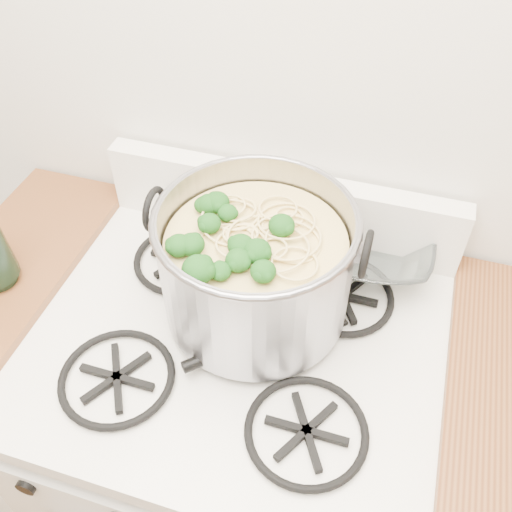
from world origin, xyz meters
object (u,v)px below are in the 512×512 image
object	(u,v)px
stock_pot	(256,266)
spatula	(310,315)
glass_bowl	(371,253)
gas_range	(241,451)

from	to	relation	value
stock_pot	spatula	size ratio (longest dim) A/B	1.23
spatula	glass_bowl	size ratio (longest dim) A/B	3.14
stock_pot	spatula	world-z (taller)	stock_pot
gas_range	spatula	world-z (taller)	spatula
gas_range	stock_pot	distance (m)	0.60
gas_range	glass_bowl	bearing A→B (deg)	52.06
spatula	glass_bowl	world-z (taller)	glass_bowl
gas_range	stock_pot	bearing A→B (deg)	76.41
gas_range	spatula	xyz separation A→B (m)	(0.12, 0.07, 0.50)
gas_range	stock_pot	size ratio (longest dim) A/B	2.42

